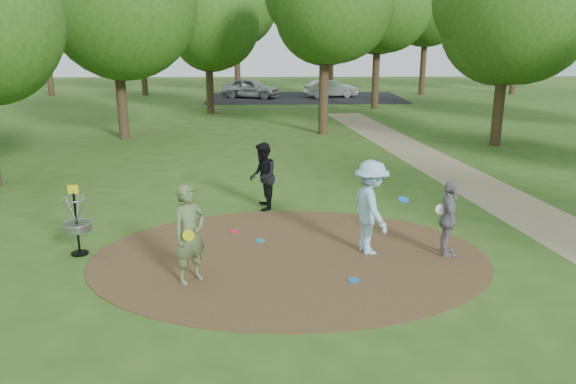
{
  "coord_description": "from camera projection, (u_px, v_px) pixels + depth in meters",
  "views": [
    {
      "loc": [
        -0.32,
        -11.03,
        4.59
      ],
      "look_at": [
        0.0,
        1.2,
        1.1
      ],
      "focal_mm": 35.0,
      "sensor_mm": 36.0,
      "label": 1
    }
  ],
  "objects": [
    {
      "name": "ground",
      "position": [
        289.0,
        257.0,
        11.88
      ],
      "size": [
        100.0,
        100.0,
        0.0
      ],
      "primitive_type": "plane",
      "color": "#2D5119",
      "rests_on": "ground"
    },
    {
      "name": "car_left",
      "position": [
        250.0,
        88.0,
        40.46
      ],
      "size": [
        4.46,
        2.87,
        1.41
      ],
      "primitive_type": "imported",
      "rotation": [
        0.0,
        0.0,
        1.26
      ],
      "color": "#939599",
      "rests_on": "ground"
    },
    {
      "name": "player_observer_with_disc",
      "position": [
        190.0,
        234.0,
        10.49
      ],
      "size": [
        0.82,
        0.82,
        1.91
      ],
      "color": "#566C3E",
      "rests_on": "ground"
    },
    {
      "name": "tree_ring",
      "position": [
        333.0,
        15.0,
        19.63
      ],
      "size": [
        37.89,
        44.99,
        8.7
      ],
      "color": "#332316",
      "rests_on": "ground"
    },
    {
      "name": "disc_golf_basket",
      "position": [
        76.0,
        215.0,
        11.81
      ],
      "size": [
        0.63,
        0.63,
        1.54
      ],
      "color": "black",
      "rests_on": "ground"
    },
    {
      "name": "player_throwing_with_disc",
      "position": [
        371.0,
        207.0,
        11.88
      ],
      "size": [
        1.35,
        1.46,
        2.03
      ],
      "color": "#9BC8E8",
      "rests_on": "ground"
    },
    {
      "name": "footpath",
      "position": [
        548.0,
        224.0,
        13.96
      ],
      "size": [
        7.55,
        39.89,
        0.01
      ],
      "primitive_type": "cube",
      "rotation": [
        0.0,
        0.0,
        0.14
      ],
      "color": "#8C7A5B",
      "rests_on": "ground"
    },
    {
      "name": "player_walking_with_disc",
      "position": [
        263.0,
        176.0,
        14.89
      ],
      "size": [
        0.73,
        0.91,
        1.81
      ],
      "color": "black",
      "rests_on": "ground"
    },
    {
      "name": "disc_ground_cyan",
      "position": [
        260.0,
        240.0,
        12.76
      ],
      "size": [
        0.22,
        0.22,
        0.02
      ],
      "primitive_type": "cylinder",
      "color": "#1679B5",
      "rests_on": "dirt_clearing"
    },
    {
      "name": "disc_ground_blue",
      "position": [
        353.0,
        280.0,
        10.72
      ],
      "size": [
        0.22,
        0.22,
        0.02
      ],
      "primitive_type": "cylinder",
      "color": "blue",
      "rests_on": "dirt_clearing"
    },
    {
      "name": "car_right",
      "position": [
        331.0,
        89.0,
        40.95
      ],
      "size": [
        3.99,
        1.93,
        1.26
      ],
      "primitive_type": "imported",
      "rotation": [
        0.0,
        0.0,
        1.73
      ],
      "color": "#B0B2B8",
      "rests_on": "ground"
    },
    {
      "name": "disc_ground_red",
      "position": [
        234.0,
        231.0,
        13.36
      ],
      "size": [
        0.22,
        0.22,
        0.02
      ],
      "primitive_type": "cylinder",
      "color": "red",
      "rests_on": "dirt_clearing"
    },
    {
      "name": "dirt_clearing",
      "position": [
        289.0,
        257.0,
        11.87
      ],
      "size": [
        8.4,
        8.4,
        0.02
      ],
      "primitive_type": "cylinder",
      "color": "#47301C",
      "rests_on": "ground"
    },
    {
      "name": "player_waiting_with_disc",
      "position": [
        448.0,
        219.0,
        11.73
      ],
      "size": [
        0.56,
        1.01,
        1.65
      ],
      "color": "gray",
      "rests_on": "ground"
    },
    {
      "name": "parking_lot",
      "position": [
        305.0,
        98.0,
        40.76
      ],
      "size": [
        14.0,
        8.0,
        0.01
      ],
      "primitive_type": "cube",
      "color": "black",
      "rests_on": "ground"
    }
  ]
}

